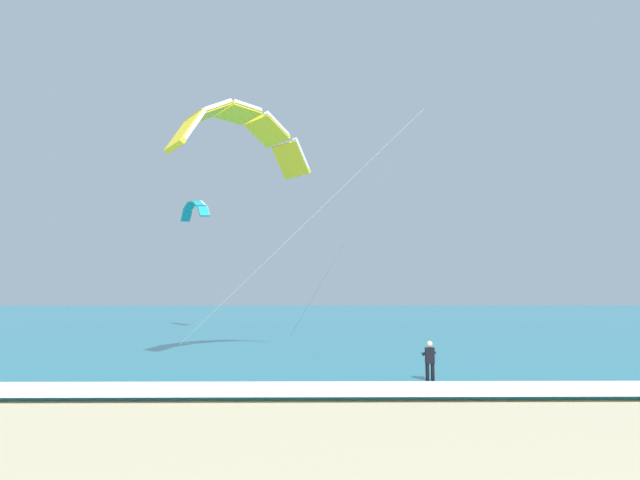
{
  "coord_description": "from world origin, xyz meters",
  "views": [
    {
      "loc": [
        -7.44,
        -7.21,
        3.57
      ],
      "look_at": [
        -7.16,
        16.39,
        5.63
      ],
      "focal_mm": 32.98,
      "sensor_mm": 36.0,
      "label": 1
    }
  ],
  "objects_px": {
    "surfboard": "(430,385)",
    "kite_distant": "(195,208)",
    "kite_primary": "(241,130)",
    "kitesurfer": "(430,361)"
  },
  "relations": [
    {
      "from": "kitesurfer",
      "to": "kite_distant",
      "type": "height_order",
      "value": "kite_distant"
    },
    {
      "from": "surfboard",
      "to": "kite_primary",
      "type": "bearing_deg",
      "value": 139.72
    },
    {
      "from": "kitesurfer",
      "to": "kite_primary",
      "type": "height_order",
      "value": "kite_primary"
    },
    {
      "from": "surfboard",
      "to": "kitesurfer",
      "type": "xyz_separation_m",
      "value": [
        0.0,
        0.02,
        0.91
      ]
    },
    {
      "from": "kitesurfer",
      "to": "kite_distant",
      "type": "distance_m",
      "value": 35.35
    },
    {
      "from": "kite_primary",
      "to": "kite_distant",
      "type": "height_order",
      "value": "kite_primary"
    },
    {
      "from": "kitesurfer",
      "to": "kite_primary",
      "type": "xyz_separation_m",
      "value": [
        -8.09,
        6.84,
        10.82
      ]
    },
    {
      "from": "kite_primary",
      "to": "kite_distant",
      "type": "xyz_separation_m",
      "value": [
        -7.07,
        23.44,
        -0.69
      ]
    },
    {
      "from": "surfboard",
      "to": "kite_distant",
      "type": "xyz_separation_m",
      "value": [
        -15.16,
        30.3,
        11.05
      ]
    },
    {
      "from": "surfboard",
      "to": "kite_distant",
      "type": "distance_m",
      "value": 35.64
    }
  ]
}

